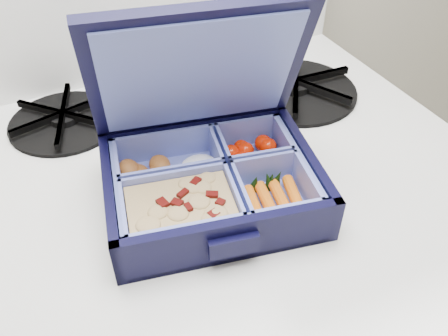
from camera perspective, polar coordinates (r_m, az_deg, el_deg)
name	(u,v)px	position (r m, az deg, el deg)	size (l,w,h in m)	color
bento_box	(212,183)	(0.52, -1.51, -1.87)	(0.23, 0.18, 0.05)	black
burner_grate	(295,85)	(0.72, 8.56, 9.90)	(0.18, 0.18, 0.03)	black
burner_grate_rear	(64,118)	(0.68, -18.67, 5.70)	(0.15, 0.15, 0.02)	black
fork	(235,121)	(0.65, 1.28, 5.67)	(0.03, 0.19, 0.01)	#A9AAB2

